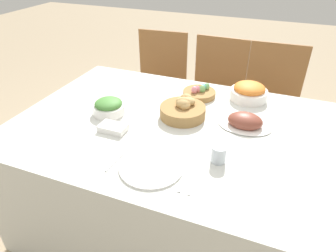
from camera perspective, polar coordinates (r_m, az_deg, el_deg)
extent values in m
plane|color=tan|center=(2.07, 0.65, -17.20)|extent=(12.00, 12.00, 0.00)
cube|color=silver|center=(1.80, 0.72, -9.58)|extent=(1.67, 1.16, 0.74)
cylinder|color=brown|center=(2.57, -7.66, 0.09)|extent=(0.03, 0.03, 0.43)
cylinder|color=brown|center=(2.45, 0.69, -1.30)|extent=(0.03, 0.03, 0.43)
cylinder|color=brown|center=(2.87, -4.62, 4.05)|extent=(0.03, 0.03, 0.43)
cylinder|color=brown|center=(2.77, 2.92, 2.96)|extent=(0.03, 0.03, 0.43)
cube|color=brown|center=(2.55, -2.28, 5.98)|extent=(0.45, 0.45, 0.02)
cube|color=brown|center=(2.63, -0.96, 12.69)|extent=(0.42, 0.05, 0.47)
cylinder|color=brown|center=(2.33, 12.34, -4.09)|extent=(0.03, 0.03, 0.43)
cylinder|color=brown|center=(2.34, 21.74, -5.87)|extent=(0.03, 0.03, 0.43)
cylinder|color=brown|center=(2.66, 13.78, 0.60)|extent=(0.03, 0.03, 0.43)
cylinder|color=brown|center=(2.66, 22.00, -0.96)|extent=(0.03, 0.03, 0.43)
cube|color=brown|center=(2.37, 18.38, 2.08)|extent=(0.43, 0.43, 0.02)
cube|color=brown|center=(2.45, 19.76, 9.29)|extent=(0.42, 0.03, 0.47)
cylinder|color=brown|center=(2.42, 2.19, -1.81)|extent=(0.03, 0.03, 0.43)
cylinder|color=brown|center=(2.34, 11.13, -3.84)|extent=(0.03, 0.03, 0.43)
cylinder|color=brown|center=(2.73, 5.10, 2.41)|extent=(0.03, 0.03, 0.43)
cylinder|color=brown|center=(2.66, 13.04, 0.75)|extent=(0.03, 0.03, 0.43)
cube|color=brown|center=(2.41, 8.27, 4.06)|extent=(0.43, 0.43, 0.02)
cube|color=brown|center=(2.49, 9.99, 11.08)|extent=(0.42, 0.03, 0.47)
cylinder|color=#9E7542|center=(1.63, 2.81, 2.76)|extent=(0.25, 0.25, 0.06)
ellipsoid|color=tan|center=(1.63, 3.85, 4.69)|extent=(0.09, 0.08, 0.04)
ellipsoid|color=tan|center=(1.61, 2.86, 4.28)|extent=(0.09, 0.09, 0.06)
ellipsoid|color=tan|center=(1.61, 3.15, 3.96)|extent=(0.09, 0.09, 0.05)
ellipsoid|color=tan|center=(1.62, 2.93, 4.62)|extent=(0.09, 0.08, 0.05)
ellipsoid|color=tan|center=(1.67, 3.51, 5.14)|extent=(0.08, 0.07, 0.06)
ellipsoid|color=tan|center=(1.62, 3.39, 4.52)|extent=(0.08, 0.08, 0.05)
cylinder|color=#9E7542|center=(1.87, 5.96, 6.15)|extent=(0.20, 0.20, 0.03)
ellipsoid|color=#F29E4C|center=(1.86, 6.07, 7.19)|extent=(0.04, 0.04, 0.05)
ellipsoid|color=#7FCC7A|center=(1.89, 7.40, 7.49)|extent=(0.04, 0.04, 0.05)
ellipsoid|color=#60B2E0|center=(1.86, 6.57, 7.27)|extent=(0.04, 0.04, 0.05)
ellipsoid|color=#7FCC7A|center=(1.85, 6.08, 7.05)|extent=(0.04, 0.04, 0.05)
ellipsoid|color=pink|center=(1.85, 5.86, 7.01)|extent=(0.04, 0.04, 0.05)
ellipsoid|color=pink|center=(1.83, 5.05, 6.84)|extent=(0.04, 0.04, 0.05)
ellipsoid|color=#7FCC7A|center=(1.85, 6.55, 7.05)|extent=(0.04, 0.04, 0.05)
ellipsoid|color=pink|center=(1.85, 5.73, 7.07)|extent=(0.03, 0.03, 0.04)
ellipsoid|color=white|center=(1.61, 14.34, 0.12)|extent=(0.28, 0.19, 0.01)
ellipsoid|color=brown|center=(1.60, 14.47, 0.95)|extent=(0.18, 0.13, 0.08)
cylinder|color=white|center=(1.70, -11.16, 3.17)|extent=(0.18, 0.18, 0.05)
ellipsoid|color=#478438|center=(1.68, -11.29, 4.23)|extent=(0.15, 0.15, 0.05)
cylinder|color=white|center=(1.88, 15.09, 5.81)|extent=(0.22, 0.22, 0.06)
ellipsoid|color=orange|center=(1.86, 15.27, 6.98)|extent=(0.19, 0.19, 0.07)
cylinder|color=white|center=(1.29, -3.21, -7.80)|extent=(0.28, 0.28, 0.01)
cube|color=silver|center=(1.36, -9.55, -6.14)|extent=(0.02, 0.19, 0.00)
cube|color=silver|center=(1.25, 3.75, -9.66)|extent=(0.02, 0.19, 0.00)
cube|color=silver|center=(1.24, 5.08, -9.98)|extent=(0.02, 0.19, 0.00)
cylinder|color=silver|center=(1.32, 9.63, -5.29)|extent=(0.07, 0.07, 0.08)
cube|color=white|center=(1.54, -10.43, -0.37)|extent=(0.14, 0.09, 0.03)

